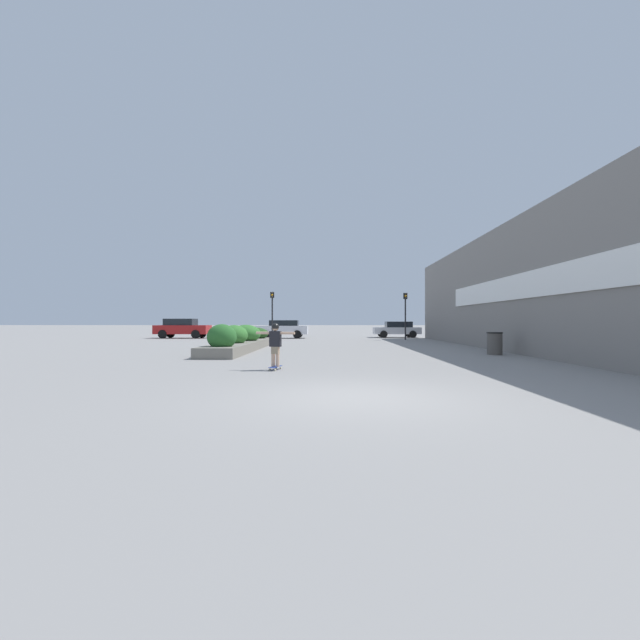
% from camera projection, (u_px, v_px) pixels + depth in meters
% --- Properties ---
extents(ground_plane, '(300.00, 300.00, 0.00)m').
position_uv_depth(ground_plane, '(358.00, 397.00, 7.88)').
color(ground_plane, gray).
extents(building_wall_right, '(0.67, 32.53, 5.86)m').
position_uv_depth(building_wall_right, '(510.00, 288.00, 19.38)').
color(building_wall_right, gray).
rests_on(building_wall_right, ground_plane).
extents(planter_box, '(1.56, 10.51, 1.29)m').
position_uv_depth(planter_box, '(242.00, 340.00, 20.93)').
color(planter_box, slate).
rests_on(planter_box, ground_plane).
extents(skateboard, '(0.33, 0.73, 0.10)m').
position_uv_depth(skateboard, '(275.00, 367.00, 12.27)').
color(skateboard, navy).
rests_on(skateboard, ground_plane).
extents(skateboarder, '(1.15, 0.33, 1.25)m').
position_uv_depth(skateboarder, '(275.00, 340.00, 12.27)').
color(skateboarder, tan).
rests_on(skateboarder, skateboard).
extents(trash_bin, '(0.64, 0.64, 0.94)m').
position_uv_depth(trash_bin, '(495.00, 343.00, 17.83)').
color(trash_bin, '#514C47').
rests_on(trash_bin, ground_plane).
extents(car_leftmost, '(4.24, 1.91, 1.49)m').
position_uv_depth(car_leftmost, '(283.00, 329.00, 35.43)').
color(car_leftmost, silver).
rests_on(car_leftmost, ground_plane).
extents(car_center_left, '(3.94, 2.07, 1.38)m').
position_uv_depth(car_center_left, '(397.00, 329.00, 36.97)').
color(car_center_left, '#BCBCC1').
rests_on(car_center_left, ground_plane).
extents(car_center_right, '(4.38, 1.94, 1.62)m').
position_uv_depth(car_center_right, '(182.00, 328.00, 35.54)').
color(car_center_right, maroon).
rests_on(car_center_right, ground_plane).
extents(traffic_light_left, '(0.28, 0.30, 3.63)m').
position_uv_depth(traffic_light_left, '(272.00, 307.00, 32.37)').
color(traffic_light_left, black).
rests_on(traffic_light_left, ground_plane).
extents(traffic_light_right, '(0.28, 0.30, 3.53)m').
position_uv_depth(traffic_light_right, '(405.00, 308.00, 32.09)').
color(traffic_light_right, black).
rests_on(traffic_light_right, ground_plane).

